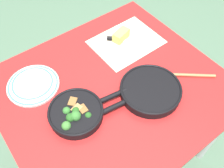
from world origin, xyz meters
name	(u,v)px	position (x,y,z in m)	size (l,w,h in m)	color
ground_plane	(112,148)	(0.00, 0.00, 0.00)	(14.00, 14.00, 0.00)	#51755B
dining_table_red	(112,97)	(0.00, 0.00, 0.66)	(1.05, 0.94, 0.75)	red
skillet_broccoli	(76,112)	(0.22, 0.04, 0.77)	(0.37, 0.24, 0.07)	black
skillet_eggs	(150,90)	(-0.12, 0.14, 0.77)	(0.40, 0.29, 0.05)	black
wooden_spoon	(172,74)	(-0.28, 0.12, 0.75)	(0.28, 0.24, 0.02)	#A87A4C
parchment_sheet	(126,42)	(-0.25, -0.20, 0.75)	(0.37, 0.29, 0.00)	beige
grater_knife	(125,40)	(-0.25, -0.21, 0.75)	(0.22, 0.21, 0.02)	silver
cheese_block	(121,35)	(-0.24, -0.24, 0.77)	(0.11, 0.08, 0.05)	#E0C15B
dinner_plate_stack	(33,84)	(0.30, -0.23, 0.76)	(0.25, 0.25, 0.03)	white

